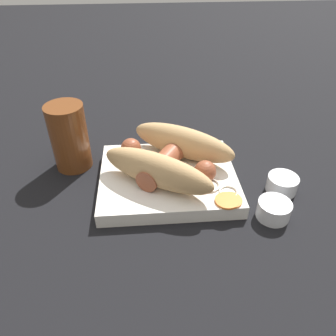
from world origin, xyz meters
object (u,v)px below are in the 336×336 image
bread_roll (171,155)px  condiment_cup_near (274,211)px  sausage (166,159)px  food_tray (168,179)px  drink_glass (69,137)px  condiment_cup_far (282,185)px

bread_roll → condiment_cup_near: (0.14, -0.10, -0.04)m
sausage → bread_roll: bearing=-25.8°
food_tray → sausage: 0.03m
condiment_cup_near → drink_glass: drink_glass is taller
drink_glass → food_tray: bearing=-22.6°
condiment_cup_far → drink_glass: (-0.34, 0.10, 0.05)m
condiment_cup_near → condiment_cup_far: bearing=59.5°
condiment_cup_near → sausage: bearing=145.9°
sausage → drink_glass: drink_glass is taller
food_tray → sausage: size_ratio=1.46×
condiment_cup_far → sausage: bearing=166.2°
food_tray → condiment_cup_near: (0.15, -0.09, 0.00)m
bread_roll → sausage: (-0.01, 0.00, -0.01)m
condiment_cup_near → drink_glass: bearing=153.5°
bread_roll → sausage: size_ratio=1.52×
bread_roll → condiment_cup_far: size_ratio=4.70×
condiment_cup_near → drink_glass: size_ratio=0.42×
bread_roll → condiment_cup_far: bread_roll is taller
sausage → condiment_cup_far: bearing=-13.8°
food_tray → bread_roll: size_ratio=0.96×
sausage → condiment_cup_near: sausage is taller
bread_roll → drink_glass: bearing=161.3°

